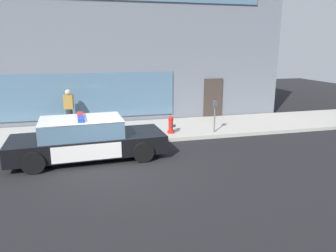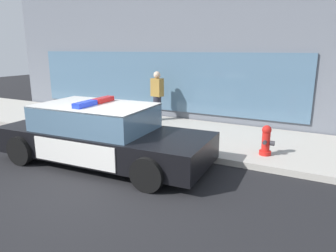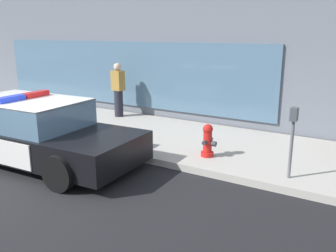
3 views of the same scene
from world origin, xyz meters
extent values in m
plane|color=black|center=(0.00, 0.00, 0.00)|extent=(48.00, 48.00, 0.00)
cube|color=#B2ADA3|center=(0.00, 4.07, 0.07)|extent=(48.00, 3.43, 0.15)
cube|color=slate|center=(-2.23, 5.80, 1.45)|extent=(10.83, 0.08, 2.10)
cube|color=black|center=(-0.95, 1.22, 0.50)|extent=(5.12, 2.12, 0.60)
cube|color=silver|center=(0.66, 1.31, 0.67)|extent=(1.80, 1.91, 0.05)
cube|color=silver|center=(-1.10, 2.15, 0.50)|extent=(2.11, 0.14, 0.51)
cube|color=yellow|center=(-1.10, 2.17, 0.50)|extent=(0.22, 0.02, 0.26)
cube|color=slate|center=(-1.15, 1.21, 1.07)|extent=(2.70, 1.81, 0.60)
cube|color=silver|center=(-1.15, 1.21, 1.36)|extent=(2.70, 1.81, 0.04)
cube|color=red|center=(-1.17, 1.54, 1.44)|extent=(0.23, 0.64, 0.11)
cube|color=blue|center=(-1.14, 0.88, 1.44)|extent=(0.23, 0.64, 0.11)
cylinder|color=black|center=(0.66, 2.24, 0.34)|extent=(0.69, 0.26, 0.68)
cylinder|color=black|center=(0.75, 0.38, 0.34)|extent=(0.69, 0.26, 0.68)
cylinder|color=black|center=(-2.66, 2.06, 0.34)|extent=(0.69, 0.26, 0.68)
cylinder|color=red|center=(2.39, 3.10, 0.20)|extent=(0.28, 0.28, 0.10)
cylinder|color=red|center=(2.39, 3.10, 0.47)|extent=(0.19, 0.19, 0.45)
sphere|color=red|center=(2.39, 3.10, 0.77)|extent=(0.22, 0.22, 0.22)
cylinder|color=#333338|center=(2.39, 3.10, 0.84)|extent=(0.06, 0.06, 0.05)
cylinder|color=#333338|center=(2.39, 2.95, 0.50)|extent=(0.09, 0.10, 0.09)
cylinder|color=#333338|center=(2.39, 3.24, 0.50)|extent=(0.09, 0.10, 0.09)
cylinder|color=#333338|center=(2.54, 3.10, 0.46)|extent=(0.10, 0.12, 0.12)
cylinder|color=#23232D|center=(-1.73, 5.13, 0.57)|extent=(0.28, 0.28, 0.85)
cube|color=olive|center=(-1.73, 5.13, 1.31)|extent=(0.44, 0.33, 0.62)
sphere|color=beige|center=(-1.73, 5.13, 1.74)|extent=(0.24, 0.24, 0.24)
cylinder|color=slate|center=(4.22, 2.80, 0.70)|extent=(0.06, 0.06, 1.10)
cube|color=#474C51|center=(4.22, 2.80, 1.37)|extent=(0.12, 0.18, 0.24)
camera|label=1|loc=(-0.86, -9.27, 3.66)|focal=33.81mm
camera|label=2|loc=(3.62, -4.24, 2.64)|focal=33.21mm
camera|label=3|loc=(5.56, -3.71, 2.79)|focal=38.34mm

